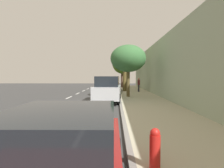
# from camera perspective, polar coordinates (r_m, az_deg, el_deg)

# --- Properties ---
(ground) EXTENTS (75.59, 75.59, 0.00)m
(ground) POSITION_cam_1_polar(r_m,az_deg,el_deg) (15.55, -4.01, -5.08)
(ground) COLOR #373737
(sidewalk) EXTENTS (3.66, 47.24, 0.13)m
(sidewalk) POSITION_cam_1_polar(r_m,az_deg,el_deg) (15.65, 9.36, -4.83)
(sidewalk) COLOR #B3AD91
(sidewalk) RESTS_ON ground
(curb_edge) EXTENTS (0.16, 47.24, 0.13)m
(curb_edge) POSITION_cam_1_polar(r_m,az_deg,el_deg) (15.49, 2.33, -4.87)
(curb_edge) COLOR gray
(curb_edge) RESTS_ON ground
(lane_stripe_centre) EXTENTS (0.14, 44.20, 0.01)m
(lane_stripe_centre) POSITION_cam_1_polar(r_m,az_deg,el_deg) (14.64, -16.34, -5.62)
(lane_stripe_centre) COLOR white
(lane_stripe_centre) RESTS_ON ground
(lane_stripe_bike_edge) EXTENTS (0.12, 47.24, 0.01)m
(lane_stripe_bike_edge) POSITION_cam_1_polar(r_m,az_deg,el_deg) (15.53, -3.12, -5.07)
(lane_stripe_bike_edge) COLOR white
(lane_stripe_bike_edge) RESTS_ON ground
(building_facade) EXTENTS (0.50, 47.24, 5.44)m
(building_facade) POSITION_cam_1_polar(r_m,az_deg,el_deg) (15.98, 16.84, 4.80)
(building_facade) COLOR #94A387
(building_facade) RESTS_ON ground
(parked_sedan_red_nearest) EXTENTS (1.87, 4.42, 1.52)m
(parked_sedan_red_nearest) POSITION_cam_1_polar(r_m,az_deg,el_deg) (3.15, -14.80, -21.25)
(parked_sedan_red_nearest) COLOR maroon
(parked_sedan_red_nearest) RESTS_ON ground
(parked_suv_silver_second) EXTENTS (2.13, 4.78, 1.99)m
(parked_suv_silver_second) POSITION_cam_1_polar(r_m,az_deg,el_deg) (15.07, -1.21, -1.39)
(parked_suv_silver_second) COLOR #B7BABF
(parked_suv_silver_second) RESTS_ON ground
(parked_pickup_grey_mid) EXTENTS (2.20, 5.38, 1.95)m
(parked_pickup_grey_mid) POSITION_cam_1_polar(r_m,az_deg,el_deg) (25.77, -0.41, -0.12)
(parked_pickup_grey_mid) COLOR slate
(parked_pickup_grey_mid) RESTS_ON ground
(parked_sedan_black_far) EXTENTS (2.03, 4.49, 1.52)m
(parked_sedan_black_far) POSITION_cam_1_polar(r_m,az_deg,el_deg) (34.22, -0.22, 0.24)
(parked_sedan_black_far) COLOR black
(parked_sedan_black_far) RESTS_ON ground
(bicycle_at_curb) EXTENTS (1.73, 0.54, 0.77)m
(bicycle_at_curb) POSITION_cam_1_polar(r_m,az_deg,el_deg) (20.63, 0.70, -2.18)
(bicycle_at_curb) COLOR black
(bicycle_at_curb) RESTS_ON ground
(cyclist_with_backpack) EXTENTS (0.43, 0.62, 1.63)m
(cyclist_with_backpack) POSITION_cam_1_polar(r_m,az_deg,el_deg) (20.14, 1.34, -0.57)
(cyclist_with_backpack) COLOR #C6B284
(cyclist_with_backpack) RESTS_ON ground
(street_tree_near_cyclist) EXTENTS (3.24, 3.24, 4.73)m
(street_tree_near_cyclist) POSITION_cam_1_polar(r_m,az_deg,el_deg) (17.90, 4.77, 7.42)
(street_tree_near_cyclist) COLOR brown
(street_tree_near_cyclist) RESTS_ON sidewalk
(street_tree_mid_block) EXTENTS (2.96, 2.96, 5.67)m
(street_tree_mid_block) POSITION_cam_1_polar(r_m,az_deg,el_deg) (24.45, 3.75, 7.68)
(street_tree_mid_block) COLOR brown
(street_tree_mid_block) RESTS_ON sidewalk
(street_tree_far_end) EXTENTS (3.42, 3.42, 6.02)m
(street_tree_far_end) POSITION_cam_1_polar(r_m,az_deg,el_deg) (32.89, 3.03, 6.23)
(street_tree_far_end) COLOR #4F382B
(street_tree_far_end) RESTS_ON sidewalk
(pedestrian_on_phone) EXTENTS (0.26, 0.62, 1.66)m
(pedestrian_on_phone) POSITION_cam_1_polar(r_m,az_deg,el_deg) (23.59, 7.84, 0.02)
(pedestrian_on_phone) COLOR black
(pedestrian_on_phone) RESTS_ON sidewalk
(fire_hydrant) EXTENTS (0.22, 0.22, 0.84)m
(fire_hydrant) POSITION_cam_1_polar(r_m,az_deg,el_deg) (4.20, 12.49, -18.00)
(fire_hydrant) COLOR red
(fire_hydrant) RESTS_ON sidewalk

